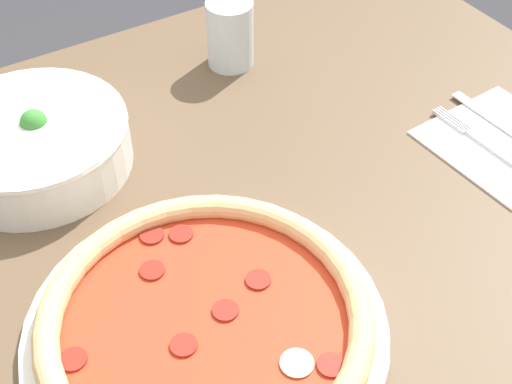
{
  "coord_description": "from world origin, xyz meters",
  "views": [
    {
      "loc": [
        -0.22,
        -0.51,
        1.34
      ],
      "look_at": [
        0.09,
        -0.02,
        0.77
      ],
      "focal_mm": 50.0,
      "sensor_mm": 36.0,
      "label": 1
    }
  ],
  "objects_px": {
    "pizza": "(206,322)",
    "bowl": "(33,142)",
    "fork": "(491,148)",
    "glass": "(230,34)"
  },
  "relations": [
    {
      "from": "fork",
      "to": "glass",
      "type": "distance_m",
      "value": 0.39
    },
    {
      "from": "bowl",
      "to": "glass",
      "type": "xyz_separation_m",
      "value": [
        0.31,
        0.07,
        0.01
      ]
    },
    {
      "from": "pizza",
      "to": "glass",
      "type": "distance_m",
      "value": 0.47
    },
    {
      "from": "bowl",
      "to": "fork",
      "type": "bearing_deg",
      "value": -29.17
    },
    {
      "from": "fork",
      "to": "glass",
      "type": "xyz_separation_m",
      "value": [
        -0.18,
        0.34,
        0.04
      ]
    },
    {
      "from": "pizza",
      "to": "bowl",
      "type": "height_order",
      "value": "bowl"
    },
    {
      "from": "bowl",
      "to": "fork",
      "type": "relative_size",
      "value": 1.22
    },
    {
      "from": "bowl",
      "to": "glass",
      "type": "distance_m",
      "value": 0.32
    },
    {
      "from": "pizza",
      "to": "fork",
      "type": "height_order",
      "value": "pizza"
    },
    {
      "from": "bowl",
      "to": "fork",
      "type": "distance_m",
      "value": 0.56
    }
  ]
}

